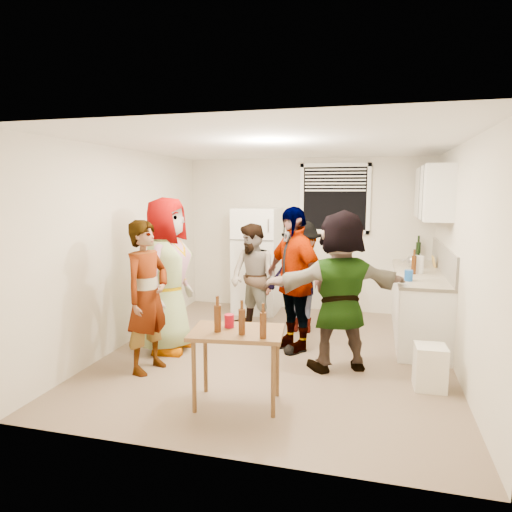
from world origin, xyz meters
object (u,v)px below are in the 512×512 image
(beer_bottle_table, at_px, (218,332))
(guest_back_right, at_px, (301,331))
(guest_orange, at_px, (338,368))
(guest_grey, at_px, (169,350))
(serving_table, at_px, (237,403))
(beer_bottle_counter, at_px, (413,274))
(guest_stripe, at_px, (150,370))
(guest_black, at_px, (292,349))
(refrigerator, at_px, (257,260))
(blue_cup, at_px, (408,281))
(guest_back_left, at_px, (253,329))
(red_cup, at_px, (229,327))
(trash_bin, at_px, (430,365))
(kettle, at_px, (414,267))
(wine_bottle, at_px, (418,261))

(beer_bottle_table, relative_size, guest_back_right, 0.16)
(guest_orange, bearing_deg, guest_grey, -25.49)
(beer_bottle_table, bearing_deg, serving_table, 26.64)
(beer_bottle_counter, distance_m, serving_table, 3.01)
(serving_table, bearing_deg, guest_grey, 136.93)
(guest_stripe, height_order, guest_orange, guest_orange)
(beer_bottle_table, bearing_deg, guest_black, 77.00)
(refrigerator, bearing_deg, blue_cup, -32.51)
(guest_back_right, bearing_deg, guest_grey, -139.34)
(serving_table, relative_size, guest_back_left, 0.55)
(serving_table, distance_m, red_cup, 0.72)
(trash_bin, bearing_deg, refrigerator, 134.76)
(refrigerator, bearing_deg, kettle, -9.22)
(kettle, xyz_separation_m, beer_bottle_counter, (-0.05, -0.55, -0.00))
(kettle, distance_m, blue_cup, 1.06)
(wine_bottle, distance_m, guest_black, 2.65)
(trash_bin, xyz_separation_m, guest_back_right, (-1.56, 1.56, -0.25))
(guest_grey, xyz_separation_m, guest_orange, (2.10, -0.06, 0.00))
(kettle, height_order, guest_orange, kettle)
(guest_stripe, bearing_deg, guest_grey, 19.76)
(guest_back_right, relative_size, guest_orange, 0.88)
(wine_bottle, distance_m, trash_bin, 2.78)
(guest_stripe, relative_size, guest_back_right, 1.07)
(blue_cup, xyz_separation_m, guest_black, (-1.37, -0.21, -0.90))
(refrigerator, relative_size, guest_stripe, 1.02)
(guest_back_left, bearing_deg, guest_orange, -8.51)
(refrigerator, bearing_deg, guest_stripe, -101.00)
(wine_bottle, xyz_separation_m, red_cup, (-1.94, -3.43, -0.19))
(guest_back_right, bearing_deg, guest_black, -87.07)
(guest_grey, relative_size, guest_back_right, 1.21)
(wine_bottle, height_order, beer_bottle_table, wine_bottle)
(blue_cup, bearing_deg, kettle, 82.20)
(refrigerator, xyz_separation_m, beer_bottle_counter, (2.35, -0.94, 0.05))
(guest_back_left, xyz_separation_m, guest_black, (0.70, -0.68, 0.00))
(blue_cup, bearing_deg, guest_stripe, -155.19)
(beer_bottle_counter, bearing_deg, guest_black, -154.19)
(guest_stripe, bearing_deg, beer_bottle_table, -107.50)
(red_cup, distance_m, guest_back_left, 2.35)
(blue_cup, xyz_separation_m, guest_stripe, (-2.79, -1.29, -0.90))
(kettle, xyz_separation_m, guest_grey, (-3.00, -1.69, -0.90))
(refrigerator, distance_m, beer_bottle_table, 3.38)
(kettle, distance_m, guest_orange, 2.17)
(guest_stripe, height_order, guest_back_left, guest_back_left)
(blue_cup, distance_m, red_cup, 2.44)
(serving_table, bearing_deg, guest_stripe, 155.83)
(trash_bin, relative_size, serving_table, 0.53)
(kettle, height_order, guest_black, kettle)
(serving_table, bearing_deg, wine_bottle, 62.29)
(beer_bottle_counter, distance_m, trash_bin, 1.65)
(wine_bottle, relative_size, guest_black, 0.16)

